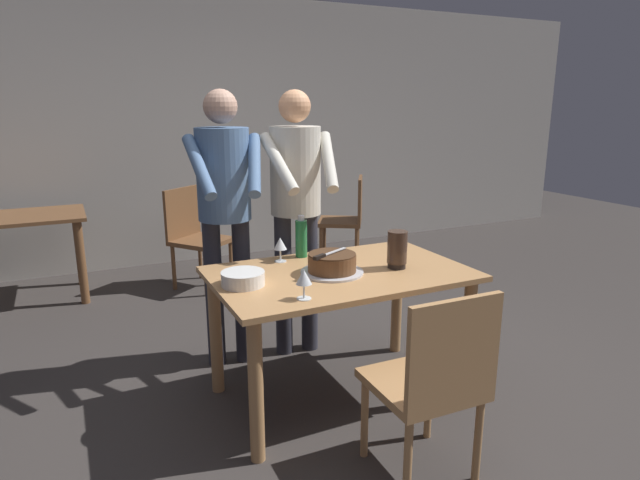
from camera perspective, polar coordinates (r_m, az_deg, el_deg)
name	(u,v)px	position (r m, az deg, el deg)	size (l,w,h in m)	color
ground_plane	(339,395)	(3.25, 2.02, -16.03)	(14.00, 14.00, 0.00)	#383330
back_wall	(197,131)	(5.84, -12.84, 11.13)	(10.00, 0.12, 2.70)	#BCB7AD
main_dining_table	(340,292)	(2.98, 2.12, -5.55)	(1.38, 0.85, 0.75)	tan
cake_on_platter	(332,264)	(2.89, 1.28, -2.56)	(0.34, 0.34, 0.11)	silver
cake_knife	(324,255)	(2.82, 0.42, -1.64)	(0.25, 0.14, 0.02)	silver
plate_stack	(243,278)	(2.74, -8.15, -4.04)	(0.22, 0.22, 0.07)	white
wine_glass_near	(280,244)	(3.10, -4.23, -0.46)	(0.08, 0.08, 0.14)	silver
wine_glass_far	(304,278)	(2.50, -1.72, -4.03)	(0.08, 0.08, 0.14)	silver
water_bottle	(301,238)	(3.19, -1.99, 0.23)	(0.07, 0.07, 0.25)	#1E6B38
hurricane_lamp	(397,249)	(3.00, 8.16, -0.97)	(0.11, 0.11, 0.21)	black
person_cutting_cake	(296,195)	(3.43, -2.55, 4.83)	(0.46, 0.57, 1.72)	#2D2D38
person_standing_beside	(225,199)	(3.31, -10.05, 4.27)	(0.46, 0.57, 1.72)	#2D2D38
chair_near_side	(433,379)	(2.43, 11.82, -14.21)	(0.45, 0.45, 0.90)	tan
background_table	(21,235)	(5.11, -29.02, 0.50)	(1.00, 0.70, 0.74)	brown
background_chair_0	(194,234)	(5.00, -13.13, 0.67)	(0.62, 0.62, 0.90)	brown
background_chair_1	(347,216)	(5.64, 2.92, 2.55)	(0.60, 0.60, 0.90)	brown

